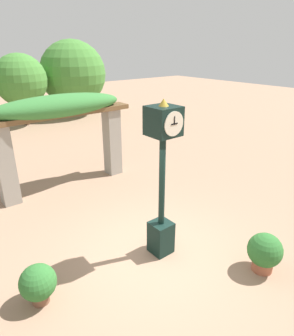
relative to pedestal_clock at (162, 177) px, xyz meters
name	(u,v)px	position (x,y,z in m)	size (l,w,h in m)	color
ground_plane	(155,253)	(-0.15, 0.02, -1.88)	(60.00, 60.00, 0.00)	#9E7A60
pedestal_clock	(162,177)	(0.00, 0.00, 0.00)	(0.57, 0.62, 3.50)	black
pergola	(61,118)	(-0.15, 4.56, 0.44)	(4.74, 1.08, 3.05)	gray
potted_plant_near_left	(38,283)	(-2.71, 0.29, -1.44)	(0.67, 0.67, 0.80)	brown
potted_plant_near_right	(265,252)	(1.26, -1.82, -1.42)	(0.72, 0.72, 0.86)	#9E563D
tree_line	(10,79)	(1.17, 14.24, 0.73)	(14.07, 4.24, 4.77)	brown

